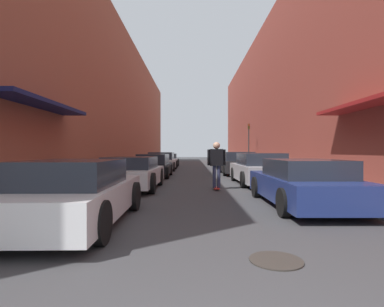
% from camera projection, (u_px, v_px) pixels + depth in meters
% --- Properties ---
extents(ground, '(103.38, 103.38, 0.00)m').
position_uv_depth(ground, '(196.00, 173.00, 19.95)').
color(ground, '#38383A').
extents(curb_strip_left, '(1.80, 46.99, 0.12)m').
position_uv_depth(curb_strip_left, '(141.00, 168.00, 24.63)').
color(curb_strip_left, gray).
rests_on(curb_strip_left, ground).
extents(curb_strip_right, '(1.80, 46.99, 0.12)m').
position_uv_depth(curb_strip_right, '(250.00, 168.00, 24.66)').
color(curb_strip_right, gray).
rests_on(curb_strip_right, ground).
extents(building_row_left, '(4.90, 46.99, 10.83)m').
position_uv_depth(building_row_left, '(105.00, 103.00, 24.57)').
color(building_row_left, brown).
rests_on(building_row_left, ground).
extents(building_row_right, '(4.90, 46.99, 11.79)m').
position_uv_depth(building_row_right, '(285.00, 97.00, 24.62)').
color(building_row_right, brown).
rests_on(building_row_right, ground).
extents(parked_car_left_0, '(1.96, 4.37, 1.27)m').
position_uv_depth(parked_car_left_0, '(74.00, 193.00, 5.86)').
color(parked_car_left_0, silver).
rests_on(parked_car_left_0, ground).
extents(parked_car_left_1, '(2.06, 4.13, 1.23)m').
position_uv_depth(parked_car_left_1, '(131.00, 173.00, 11.26)').
color(parked_car_left_1, silver).
rests_on(parked_car_left_1, ground).
extents(parked_car_left_2, '(1.87, 4.13, 1.28)m').
position_uv_depth(parked_car_left_2, '(153.00, 166.00, 16.63)').
color(parked_car_left_2, black).
rests_on(parked_car_left_2, ground).
extents(parked_car_left_3, '(2.07, 4.37, 1.35)m').
position_uv_depth(parked_car_left_3, '(161.00, 162.00, 22.34)').
color(parked_car_left_3, silver).
rests_on(parked_car_left_3, ground).
extents(parked_car_left_4, '(1.86, 4.09, 1.21)m').
position_uv_depth(parked_car_left_4, '(167.00, 160.00, 27.53)').
color(parked_car_left_4, gray).
rests_on(parked_car_left_4, ground).
extents(parked_car_right_0, '(2.01, 4.55, 1.22)m').
position_uv_depth(parked_car_right_0, '(301.00, 183.00, 7.88)').
color(parked_car_right_0, navy).
rests_on(parked_car_right_0, ground).
extents(parked_car_right_1, '(2.04, 4.51, 1.35)m').
position_uv_depth(parked_car_right_1, '(258.00, 169.00, 13.04)').
color(parked_car_right_1, '#B7B7BC').
rests_on(parked_car_right_1, ground).
extents(parked_car_right_2, '(2.08, 4.41, 1.39)m').
position_uv_depth(parked_car_right_2, '(237.00, 163.00, 18.61)').
color(parked_car_right_2, '#232326').
rests_on(parked_car_right_2, ground).
extents(parked_car_right_3, '(2.00, 4.64, 1.26)m').
position_uv_depth(parked_car_right_3, '(226.00, 161.00, 24.68)').
color(parked_car_right_3, navy).
rests_on(parked_car_right_3, ground).
extents(parked_car_right_4, '(2.03, 4.40, 1.27)m').
position_uv_depth(parked_car_right_4, '(220.00, 159.00, 30.57)').
color(parked_car_right_4, '#B7B7BC').
rests_on(parked_car_right_4, ground).
extents(skateboarder, '(0.68, 0.78, 1.78)m').
position_uv_depth(skateboarder, '(215.00, 160.00, 11.16)').
color(skateboarder, '#B2231E').
rests_on(skateboarder, ground).
extents(manhole_cover, '(0.70, 0.70, 0.02)m').
position_uv_depth(manhole_cover, '(275.00, 260.00, 3.92)').
color(manhole_cover, '#332D28').
rests_on(manhole_cover, ground).
extents(traffic_light, '(0.16, 0.22, 3.69)m').
position_uv_depth(traffic_light, '(248.00, 140.00, 25.95)').
color(traffic_light, '#2D2D2D').
rests_on(traffic_light, curb_strip_right).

